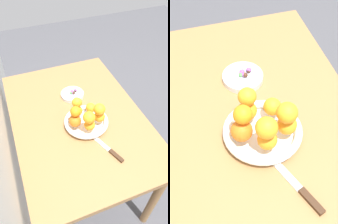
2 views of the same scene
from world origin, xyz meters
TOP-DOWN VIEW (x-y plane):
  - ground_plane at (0.00, 0.00)m, footprint 6.00×6.00m
  - dining_table at (0.00, 0.00)m, footprint 1.10×0.76m
  - fruit_bowl at (-0.08, -0.03)m, footprint 0.25×0.25m
  - candy_dish at (0.18, -0.03)m, footprint 0.15×0.15m
  - orange_0 at (-0.11, -0.09)m, footprint 0.06×0.06m
  - orange_1 at (-0.03, -0.07)m, footprint 0.06×0.06m
  - orange_2 at (-0.02, 0.01)m, footprint 0.06×0.06m
  - orange_3 at (-0.10, 0.05)m, footprint 0.07×0.07m
  - orange_4 at (-0.15, -0.02)m, footprint 0.06×0.06m
  - orange_5 at (-0.12, -0.09)m, footprint 0.06×0.06m
  - orange_6 at (-0.02, 0.01)m, footprint 0.06×0.06m
  - orange_7 at (-0.15, -0.01)m, footprint 0.07×0.07m
  - orange_8 at (-0.09, 0.04)m, footprint 0.06×0.06m
  - candy_ball_0 at (0.18, -0.02)m, footprint 0.02×0.02m
  - candy_ball_1 at (0.19, -0.03)m, footprint 0.02×0.02m
  - candy_ball_2 at (0.19, -0.03)m, footprint 0.01×0.01m
  - candy_ball_3 at (0.18, -0.03)m, footprint 0.02×0.02m
  - candy_ball_4 at (0.19, -0.03)m, footprint 0.02×0.02m
  - candy_ball_5 at (0.19, -0.06)m, footprint 0.02×0.02m
  - candy_ball_6 at (0.19, -0.06)m, footprint 0.02×0.02m
  - candy_ball_7 at (0.17, -0.04)m, footprint 0.02×0.02m
  - knife at (-0.28, -0.07)m, footprint 0.25×0.11m

SIDE VIEW (x-z plane):
  - ground_plane at x=0.00m, z-range 0.00..0.00m
  - dining_table at x=0.00m, z-range 0.28..1.02m
  - knife at x=-0.28m, z-range 0.74..0.75m
  - candy_dish at x=0.18m, z-range 0.74..0.76m
  - fruit_bowl at x=-0.08m, z-range 0.74..0.78m
  - candy_ball_2 at x=0.19m, z-range 0.76..0.78m
  - candy_ball_0 at x=0.18m, z-range 0.76..0.78m
  - candy_ball_6 at x=0.19m, z-range 0.76..0.78m
  - candy_ball_3 at x=0.18m, z-range 0.76..0.78m
  - candy_ball_7 at x=0.17m, z-range 0.76..0.78m
  - candy_ball_4 at x=0.19m, z-range 0.76..0.78m
  - candy_ball_5 at x=0.19m, z-range 0.76..0.78m
  - candy_ball_1 at x=0.19m, z-range 0.76..0.78m
  - orange_1 at x=-0.03m, z-range 0.78..0.84m
  - orange_4 at x=-0.15m, z-range 0.78..0.84m
  - orange_0 at x=-0.11m, z-range 0.78..0.84m
  - orange_2 at x=-0.02m, z-range 0.78..0.84m
  - orange_3 at x=-0.10m, z-range 0.78..0.85m
  - orange_6 at x=-0.02m, z-range 0.84..0.90m
  - orange_7 at x=-0.15m, z-range 0.84..0.91m
  - orange_5 at x=-0.12m, z-range 0.84..0.91m
  - orange_8 at x=-0.09m, z-range 0.85..0.91m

